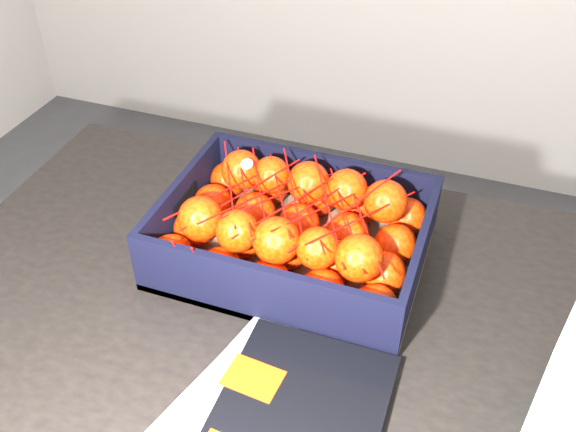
% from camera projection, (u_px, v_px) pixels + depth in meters
% --- Properties ---
extents(room_shell, '(3.54, 3.54, 2.50)m').
position_uv_depth(room_shell, '(225.00, 49.00, 0.51)').
color(room_shell, beige).
rests_on(room_shell, ground).
extents(table, '(1.22, 0.83, 0.75)m').
position_uv_depth(table, '(295.00, 363.00, 1.01)').
color(table, black).
rests_on(table, ground).
extents(magazine_stack, '(0.29, 0.32, 0.02)m').
position_uv_depth(magazine_stack, '(274.00, 416.00, 0.81)').
color(magazine_stack, beige).
rests_on(magazine_stack, table).
extents(produce_crate, '(0.41, 0.31, 0.11)m').
position_uv_depth(produce_crate, '(294.00, 242.00, 1.03)').
color(produce_crate, '#8D6341').
rests_on(produce_crate, table).
extents(clementine_heap, '(0.39, 0.29, 0.12)m').
position_uv_depth(clementine_heap, '(294.00, 228.00, 1.01)').
color(clementine_heap, '#F22A05').
rests_on(clementine_heap, produce_crate).
extents(mesh_net, '(0.34, 0.27, 0.10)m').
position_uv_depth(mesh_net, '(289.00, 204.00, 0.98)').
color(mesh_net, red).
rests_on(mesh_net, clementine_heap).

